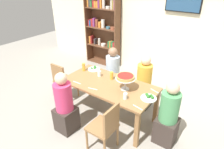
% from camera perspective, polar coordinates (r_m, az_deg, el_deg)
% --- Properties ---
extents(ground_plane, '(12.00, 12.00, 0.00)m').
position_cam_1_polar(ground_plane, '(3.96, -0.85, -12.04)').
color(ground_plane, gray).
extents(rear_partition, '(8.00, 0.12, 2.80)m').
position_cam_1_polar(rear_partition, '(5.12, 14.09, 14.15)').
color(rear_partition, beige).
rests_on(rear_partition, ground_plane).
extents(dining_table, '(1.74, 0.85, 0.74)m').
position_cam_1_polar(dining_table, '(3.58, -0.92, -4.01)').
color(dining_table, olive).
rests_on(dining_table, ground_plane).
extents(bookshelf, '(1.10, 0.30, 2.21)m').
position_cam_1_polar(bookshelf, '(5.83, -2.79, 14.08)').
color(bookshelf, brown).
rests_on(bookshelf, ground_plane).
extents(television, '(0.78, 0.05, 0.46)m').
position_cam_1_polar(television, '(4.77, 20.39, 19.67)').
color(television, black).
extents(diner_head_east, '(0.34, 0.34, 1.15)m').
position_cam_1_polar(diner_head_east, '(3.28, 16.17, -12.09)').
color(diner_head_east, '#382D28').
rests_on(diner_head_east, ground_plane).
extents(diner_far_left, '(0.34, 0.34, 1.15)m').
position_cam_1_polar(diner_far_left, '(4.35, 0.24, -0.22)').
color(diner_far_left, '#382D28').
rests_on(diner_far_left, ground_plane).
extents(diner_near_left, '(0.34, 0.34, 1.15)m').
position_cam_1_polar(diner_near_left, '(3.46, -13.78, -9.29)').
color(diner_near_left, '#382D28').
rests_on(diner_near_left, ground_plane).
extents(diner_far_right, '(0.34, 0.34, 1.15)m').
position_cam_1_polar(diner_far_right, '(4.03, 9.32, -3.13)').
color(diner_far_right, '#382D28').
rests_on(diner_far_right, ground_plane).
extents(chair_head_west, '(0.40, 0.40, 0.87)m').
position_cam_1_polar(chair_head_west, '(4.31, -14.26, -1.52)').
color(chair_head_west, olive).
rests_on(chair_head_west, ground_plane).
extents(chair_near_right, '(0.40, 0.40, 0.87)m').
position_cam_1_polar(chair_near_right, '(3.02, -1.88, -15.00)').
color(chair_near_right, olive).
rests_on(chair_near_right, ground_plane).
extents(deep_dish_pizza_stand, '(0.34, 0.34, 0.27)m').
position_cam_1_polar(deep_dish_pizza_stand, '(3.27, 3.98, -0.99)').
color(deep_dish_pizza_stand, silver).
rests_on(deep_dish_pizza_stand, dining_table).
extents(salad_plate_near_diner, '(0.25, 0.25, 0.07)m').
position_cam_1_polar(salad_plate_near_diner, '(4.07, -5.32, 1.72)').
color(salad_plate_near_diner, white).
rests_on(salad_plate_near_diner, dining_table).
extents(salad_plate_far_diner, '(0.26, 0.26, 0.07)m').
position_cam_1_polar(salad_plate_far_diner, '(3.19, 10.85, -6.61)').
color(salad_plate_far_diner, white).
rests_on(salad_plate_far_diner, dining_table).
extents(beer_glass_amber_tall, '(0.07, 0.07, 0.15)m').
position_cam_1_polar(beer_glass_amber_tall, '(3.65, -0.11, -0.32)').
color(beer_glass_amber_tall, gold).
rests_on(beer_glass_amber_tall, dining_table).
extents(beer_glass_amber_short, '(0.07, 0.07, 0.16)m').
position_cam_1_polar(beer_glass_amber_short, '(4.02, -8.35, 2.23)').
color(beer_glass_amber_short, gold).
rests_on(beer_glass_amber_short, dining_table).
extents(water_glass_clear_near, '(0.07, 0.07, 0.10)m').
position_cam_1_polar(water_glass_clear_near, '(3.11, 3.93, -6.40)').
color(water_glass_clear_near, white).
rests_on(water_glass_clear_near, dining_table).
extents(water_glass_clear_far, '(0.07, 0.07, 0.11)m').
position_cam_1_polar(water_glass_clear_far, '(3.78, -3.77, 0.28)').
color(water_glass_clear_far, white).
rests_on(water_glass_clear_far, dining_table).
extents(cutlery_fork_near, '(0.18, 0.03, 0.00)m').
position_cam_1_polar(cutlery_fork_near, '(3.70, 2.24, -1.25)').
color(cutlery_fork_near, silver).
rests_on(cutlery_fork_near, dining_table).
extents(cutlery_knife_near, '(0.18, 0.02, 0.00)m').
position_cam_1_polar(cutlery_knife_near, '(3.62, -10.35, -2.35)').
color(cutlery_knife_near, silver).
rests_on(cutlery_knife_near, dining_table).
extents(cutlery_fork_far, '(0.18, 0.05, 0.00)m').
position_cam_1_polar(cutlery_fork_far, '(2.97, 7.62, -9.62)').
color(cutlery_fork_far, silver).
rests_on(cutlery_fork_far, dining_table).
extents(cutlery_knife_far, '(0.18, 0.06, 0.00)m').
position_cam_1_polar(cutlery_knife_far, '(3.40, -5.71, -4.22)').
color(cutlery_knife_far, silver).
rests_on(cutlery_knife_far, dining_table).
extents(cutlery_spare_fork, '(0.18, 0.07, 0.00)m').
position_cam_1_polar(cutlery_spare_fork, '(3.40, 12.49, -4.76)').
color(cutlery_spare_fork, silver).
rests_on(cutlery_spare_fork, dining_table).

